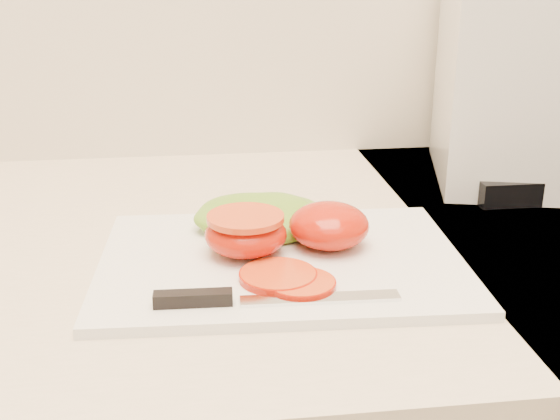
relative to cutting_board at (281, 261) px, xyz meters
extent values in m
cube|color=beige|center=(0.00, 0.09, -0.02)|extent=(3.92, 0.65, 0.03)
cube|color=white|center=(0.00, 0.00, 0.00)|extent=(0.36, 0.27, 0.01)
ellipsoid|color=#B71E0E|center=(0.05, 0.02, 0.03)|extent=(0.08, 0.08, 0.04)
ellipsoid|color=#B71E0E|center=(-0.03, 0.01, 0.03)|extent=(0.08, 0.08, 0.04)
cylinder|color=red|center=(-0.03, 0.01, 0.04)|extent=(0.08, 0.08, 0.01)
cylinder|color=#CF4D24|center=(-0.01, -0.05, 0.01)|extent=(0.07, 0.07, 0.01)
cylinder|color=#CF4D24|center=(0.01, -0.07, 0.01)|extent=(0.06, 0.06, 0.01)
ellipsoid|color=olive|center=(-0.01, 0.07, 0.02)|extent=(0.15, 0.11, 0.03)
cube|color=silver|center=(0.02, -0.09, 0.01)|extent=(0.14, 0.02, 0.00)
cube|color=black|center=(-0.09, -0.09, 0.01)|extent=(0.07, 0.02, 0.01)
cube|color=silver|center=(0.35, 0.25, 0.15)|extent=(0.26, 0.29, 0.30)
camera|label=1|loc=(-0.08, -0.62, 0.29)|focal=45.00mm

